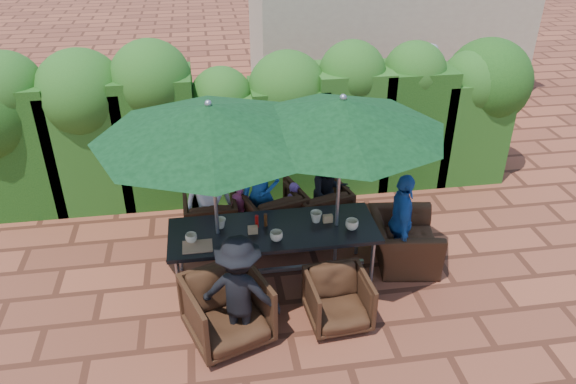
{
  "coord_description": "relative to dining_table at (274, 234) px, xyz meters",
  "views": [
    {
      "loc": [
        -0.75,
        -5.74,
        4.6
      ],
      "look_at": [
        0.21,
        0.4,
        1.0
      ],
      "focal_mm": 35.0,
      "sensor_mm": 36.0,
      "label": 1
    }
  ],
  "objects": [
    {
      "name": "ground",
      "position": [
        0.04,
        0.06,
        -0.68
      ],
      "size": [
        80.0,
        80.0,
        0.0
      ],
      "primitive_type": "plane",
      "color": "brown",
      "rests_on": "ground"
    },
    {
      "name": "dining_table",
      "position": [
        0.0,
        0.0,
        0.0
      ],
      "size": [
        2.57,
        0.9,
        0.75
      ],
      "color": "black",
      "rests_on": "ground"
    },
    {
      "name": "umbrella_left",
      "position": [
        -0.68,
        0.03,
        1.54
      ],
      "size": [
        2.63,
        2.63,
        2.46
      ],
      "color": "gray",
      "rests_on": "ground"
    },
    {
      "name": "umbrella_right",
      "position": [
        0.79,
        -0.02,
        1.54
      ],
      "size": [
        2.43,
        2.43,
        2.46
      ],
      "color": "gray",
      "rests_on": "ground"
    },
    {
      "name": "chair_far_left",
      "position": [
        -0.76,
        1.04,
        -0.3
      ],
      "size": [
        0.74,
        0.7,
        0.74
      ],
      "primitive_type": "imported",
      "rotation": [
        0.0,
        0.0,
        3.17
      ],
      "color": "black",
      "rests_on": "ground"
    },
    {
      "name": "chair_far_mid",
      "position": [
        0.1,
        0.96,
        -0.26
      ],
      "size": [
        0.99,
        0.96,
        0.84
      ],
      "primitive_type": "imported",
      "rotation": [
        0.0,
        0.0,
        3.42
      ],
      "color": "black",
      "rests_on": "ground"
    },
    {
      "name": "chair_far_right",
      "position": [
        0.78,
        1.02,
        -0.28
      ],
      "size": [
        0.93,
        0.9,
        0.8
      ],
      "primitive_type": "imported",
      "rotation": [
        0.0,
        0.0,
        3.4
      ],
      "color": "black",
      "rests_on": "ground"
    },
    {
      "name": "chair_near_left",
      "position": [
        -0.65,
        -0.97,
        -0.25
      ],
      "size": [
        1.05,
        1.02,
        0.86
      ],
      "primitive_type": "imported",
      "rotation": [
        0.0,
        0.0,
        0.34
      ],
      "color": "black",
      "rests_on": "ground"
    },
    {
      "name": "chair_near_right",
      "position": [
        0.62,
        -0.91,
        -0.32
      ],
      "size": [
        0.73,
        0.69,
        0.71
      ],
      "primitive_type": "imported",
      "rotation": [
        0.0,
        0.0,
        0.08
      ],
      "color": "black",
      "rests_on": "ground"
    },
    {
      "name": "chair_end_right",
      "position": [
        1.74,
        0.09,
        -0.25
      ],
      "size": [
        0.78,
        1.06,
        0.86
      ],
      "primitive_type": "imported",
      "rotation": [
        0.0,
        0.0,
        1.42
      ],
      "color": "black",
      "rests_on": "ground"
    },
    {
      "name": "adult_far_left",
      "position": [
        -0.77,
        0.96,
        -0.01
      ],
      "size": [
        0.73,
        0.52,
        1.34
      ],
      "primitive_type": "imported",
      "rotation": [
        0.0,
        0.0,
        0.21
      ],
      "color": "silver",
      "rests_on": "ground"
    },
    {
      "name": "adult_far_mid",
      "position": [
        -0.05,
        0.94,
        0.03
      ],
      "size": [
        0.57,
        0.49,
        1.41
      ],
      "primitive_type": "imported",
      "rotation": [
        0.0,
        0.0,
        -0.17
      ],
      "color": "#1E54A2",
      "rests_on": "ground"
    },
    {
      "name": "adult_far_right",
      "position": [
        0.92,
        0.95,
        -0.05
      ],
      "size": [
        0.66,
        0.48,
        1.25
      ],
      "primitive_type": "imported",
      "rotation": [
        0.0,
        0.0,
        0.2
      ],
      "color": "black",
      "rests_on": "ground"
    },
    {
      "name": "adult_near_left",
      "position": [
        -0.5,
        -1.03,
        0.0
      ],
      "size": [
        0.95,
        0.67,
        1.36
      ],
      "primitive_type": "imported",
      "rotation": [
        0.0,
        0.0,
        2.79
      ],
      "color": "black",
      "rests_on": "ground"
    },
    {
      "name": "adult_end_right",
      "position": [
        1.66,
        0.03,
        -0.01
      ],
      "size": [
        0.55,
        0.85,
        1.34
      ],
      "primitive_type": "imported",
      "rotation": [
        0.0,
        0.0,
        1.35
      ],
      "color": "#1E54A2",
      "rests_on": "ground"
    },
    {
      "name": "child_left",
      "position": [
        -0.33,
        0.99,
        -0.24
      ],
      "size": [
        0.33,
        0.28,
        0.87
      ],
      "primitive_type": "imported",
      "rotation": [
        0.0,
        0.0,
        -0.07
      ],
      "color": "#D54B8E",
      "rests_on": "ground"
    },
    {
      "name": "child_right",
      "position": [
        0.44,
        0.99,
        -0.28
      ],
      "size": [
        0.31,
        0.27,
        0.8
      ],
      "primitive_type": "imported",
      "rotation": [
        0.0,
        0.0,
        0.12
      ],
      "color": "#8B51B1",
      "rests_on": "ground"
    },
    {
      "name": "pedestrian_a",
      "position": [
        1.86,
        4.24,
        0.14
      ],
      "size": [
        1.61,
        0.97,
        1.63
      ],
      "primitive_type": "imported",
      "rotation": [
        0.0,
        0.0,
        2.84
      ],
      "color": "#227D34",
      "rests_on": "ground"
    },
    {
      "name": "pedestrian_b",
      "position": [
        2.31,
        4.44,
        0.2
      ],
      "size": [
        0.86,
        0.54,
        1.76
      ],
      "primitive_type": "imported",
      "rotation": [
        0.0,
        0.0,
        3.11
      ],
      "color": "#D54B8E",
      "rests_on": "ground"
    },
    {
      "name": "pedestrian_c",
      "position": [
        3.53,
        4.31,
        0.19
      ],
      "size": [
        1.17,
        1.11,
        1.74
      ],
      "primitive_type": "imported",
      "rotation": [
        0.0,
        0.0,
        2.43
      ],
      "color": "gray",
      "rests_on": "ground"
    },
    {
      "name": "cup_a",
      "position": [
        -1.0,
        -0.12,
        0.13
      ],
      "size": [
        0.14,
        0.14,
        0.11
      ],
      "primitive_type": "imported",
      "color": "beige",
      "rests_on": "dining_table"
    },
    {
      "name": "cup_b",
      "position": [
        -0.64,
        0.14,
        0.14
      ],
      "size": [
        0.13,
        0.13,
        0.13
      ],
      "primitive_type": "imported",
      "color": "beige",
      "rests_on": "dining_table"
    },
    {
      "name": "cup_c",
      "position": [
        0.0,
        -0.24,
        0.13
      ],
      "size": [
        0.16,
        0.16,
        0.12
      ],
      "primitive_type": "imported",
      "color": "beige",
      "rests_on": "dining_table"
    },
    {
      "name": "cup_d",
      "position": [
        0.55,
        0.09,
        0.14
      ],
      "size": [
        0.15,
        0.15,
        0.14
      ],
      "primitive_type": "imported",
      "color": "beige",
      "rests_on": "dining_table"
    },
    {
      "name": "cup_e",
      "position": [
        0.95,
        -0.14,
        0.14
      ],
      "size": [
        0.16,
        0.16,
        0.13
      ],
      "primitive_type": "imported",
      "color": "beige",
      "rests_on": "dining_table"
    },
    {
      "name": "ketchup_bottle",
      "position": [
        -0.2,
        0.08,
        0.16
      ],
      "size": [
        0.04,
        0.04,
        0.17
      ],
      "primitive_type": "cylinder",
      "color": "#B20C0A",
      "rests_on": "dining_table"
    },
    {
      "name": "sauce_bottle",
      "position": [
        -0.08,
        0.1,
        0.16
      ],
      "size": [
        0.04,
        0.04,
        0.17
      ],
      "primitive_type": "cylinder",
      "color": "#4C230C",
      "rests_on": "dining_table"
    },
    {
      "name": "serving_tray",
      "position": [
        -0.93,
        -0.23,
        0.08
      ],
      "size": [
        0.35,
        0.25,
        0.02
      ],
      "primitive_type": "cube",
      "color": "#9E6E4C",
      "rests_on": "dining_table"
    },
    {
      "name": "number_block_left",
      "position": [
        -0.26,
        -0.05,
        0.12
      ],
      "size": [
        0.12,
        0.06,
        0.1
      ],
      "primitive_type": "cube",
      "color": "tan",
      "rests_on": "dining_table"
    },
    {
      "name": "number_block_right",
      "position": [
        0.69,
        0.06,
        0.12
      ],
      "size": [
        0.12,
        0.06,
        0.1
      ],
      "primitive_type": "cube",
      "color": "tan",
      "rests_on": "dining_table"
    },
    {
      "name": "hedge_wall",
      "position": [
        -0.24,
        2.38,
        0.67
      ],
      "size": [
        9.1,
        1.6,
        2.53
      ],
      "color": "#153C10",
      "rests_on": "ground"
    },
    {
      "name": "building",
      "position": [
        3.54,
        7.05,
        0.93
      ],
      "size": [
        6.2,
        3.08,
        3.2
      ],
      "color": "tan",
      "rests_on": "ground"
    }
  ]
}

